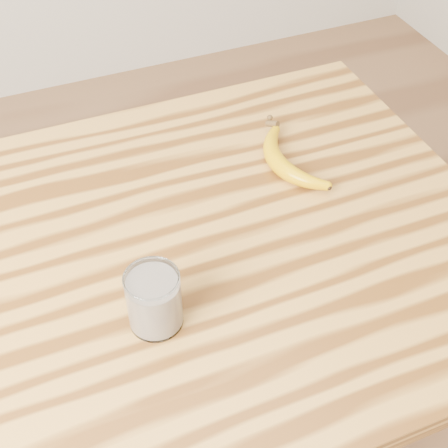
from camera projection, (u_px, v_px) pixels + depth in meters
name	position (u px, v px, depth m)	size (l,w,h in m)	color
table	(140.00, 313.00, 1.06)	(1.20, 0.80, 0.90)	#AD7A34
smoothie_glass	(154.00, 301.00, 0.86)	(0.08, 0.08, 0.10)	white
banana	(278.00, 164.00, 1.11)	(0.10, 0.27, 0.03)	#C89401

